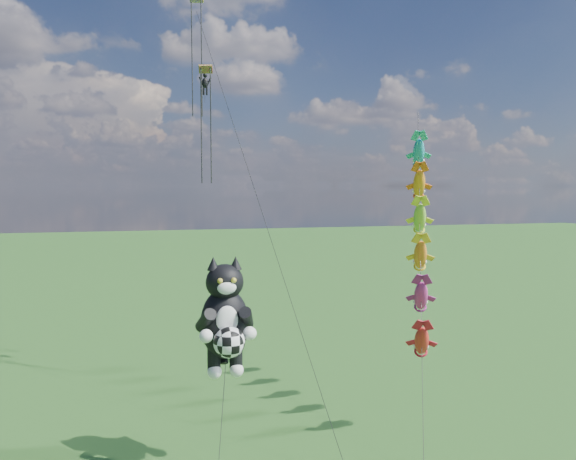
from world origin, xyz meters
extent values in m
cylinder|color=black|center=(1.80, -2.13, 2.80)|extent=(0.87, 2.60, 5.31)
ellipsoid|color=black|center=(2.22, -0.53, 7.13)|extent=(2.75, 2.46, 3.36)
ellipsoid|color=black|center=(2.22, -0.63, 9.13)|extent=(2.17, 2.05, 1.70)
cone|color=black|center=(1.69, -0.63, 10.02)|extent=(0.73, 0.73, 0.63)
cone|color=black|center=(2.74, -0.63, 10.02)|extent=(0.73, 0.73, 0.63)
ellipsoid|color=white|center=(2.22, -1.32, 8.97)|extent=(0.97, 0.67, 0.61)
ellipsoid|color=white|center=(2.22, -1.32, 7.45)|extent=(1.12, 0.68, 1.39)
sphere|color=gold|center=(1.90, -1.39, 9.32)|extent=(0.25, 0.25, 0.25)
sphere|color=gold|center=(2.53, -1.39, 9.32)|extent=(0.25, 0.25, 0.25)
sphere|color=white|center=(1.22, -1.63, 6.87)|extent=(0.63, 0.63, 0.63)
sphere|color=white|center=(3.21, -1.63, 6.87)|extent=(0.63, 0.63, 0.63)
sphere|color=white|center=(1.69, -0.69, 4.87)|extent=(0.67, 0.67, 0.67)
sphere|color=white|center=(2.74, -0.69, 4.87)|extent=(0.67, 0.67, 0.67)
sphere|color=white|center=(2.22, -1.95, 6.61)|extent=(1.43, 1.43, 1.43)
cylinder|color=black|center=(14.31, 3.27, 9.49)|extent=(6.74, 14.35, 18.70)
ellipsoid|color=red|center=(12.84, 0.12, 5.38)|extent=(1.56, 2.18, 2.23)
ellipsoid|color=#D83385|center=(13.59, 1.73, 7.47)|extent=(1.56, 2.18, 2.23)
ellipsoid|color=red|center=(14.34, 3.33, 9.57)|extent=(1.56, 2.18, 2.23)
ellipsoid|color=green|center=(15.09, 4.93, 11.66)|extent=(1.56, 2.18, 2.23)
ellipsoid|color=yellow|center=(15.84, 6.54, 13.75)|extent=(1.56, 2.18, 2.23)
ellipsoid|color=#1980BF|center=(16.59, 8.14, 15.84)|extent=(1.56, 2.18, 2.23)
cylinder|color=black|center=(4.96, 5.22, 12.88)|extent=(5.29, 16.27, 25.47)
cube|color=#37911B|center=(2.58, 10.19, 21.09)|extent=(0.95, 0.65, 0.53)
cylinder|color=black|center=(2.28, 10.19, 17.35)|extent=(0.08, 0.08, 7.47)
cylinder|color=black|center=(2.89, 10.19, 17.35)|extent=(0.08, 0.08, 7.47)
cylinder|color=black|center=(2.00, 13.34, 22.36)|extent=(0.08, 0.08, 8.28)
cylinder|color=black|center=(2.66, 13.34, 22.36)|extent=(0.08, 0.08, 8.28)
camera|label=1|loc=(-1.29, -26.57, 13.61)|focal=35.00mm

